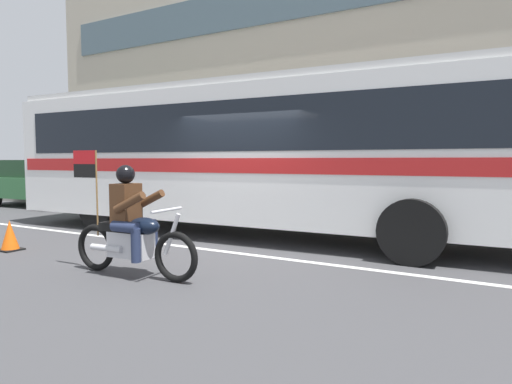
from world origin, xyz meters
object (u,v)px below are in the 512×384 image
fire_hydrant (432,206)px  traffic_cone (10,236)px  parked_hatchback_downstreet (38,182)px  motorcycle_with_rider (132,229)px  transit_bus (261,148)px

fire_hydrant → traffic_cone: fire_hydrant is taller
parked_hatchback_downstreet → traffic_cone: size_ratio=7.95×
motorcycle_with_rider → transit_bus: bearing=90.1°
transit_bus → motorcycle_with_rider: bearing=-89.9°
traffic_cone → parked_hatchback_downstreet: bearing=142.8°
parked_hatchback_downstreet → motorcycle_with_rider: bearing=-27.8°
transit_bus → fire_hydrant: transit_bus is taller
fire_hydrant → transit_bus: bearing=-133.9°
motorcycle_with_rider → traffic_cone: motorcycle_with_rider is taller
transit_bus → traffic_cone: (-3.20, -3.61, -1.63)m
transit_bus → parked_hatchback_downstreet: transit_bus is taller
parked_hatchback_downstreet → fire_hydrant: bearing=7.8°
parked_hatchback_downstreet → traffic_cone: 8.30m
parked_hatchback_downstreet → fire_hydrant: 12.95m
motorcycle_with_rider → parked_hatchback_downstreet: motorcycle_with_rider is taller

